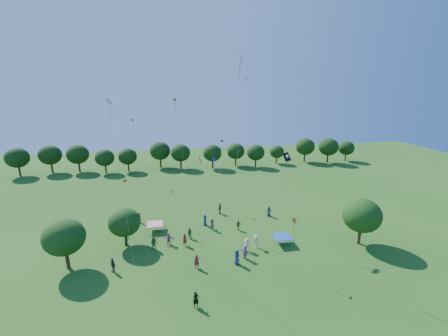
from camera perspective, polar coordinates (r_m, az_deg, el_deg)
near_tree_west at (r=38.86m, az=-28.18°, el=-11.54°), size 4.60×4.60×5.99m
near_tree_north at (r=41.42m, az=-18.43°, el=-9.77°), size 4.12×4.12×5.12m
near_tree_east at (r=43.25m, az=24.79°, el=-8.22°), size 4.91×4.91×6.27m
treeline at (r=76.61m, az=-6.80°, el=3.00°), size 88.01×8.77×6.77m
tent_red_stripe at (r=45.09m, az=-13.02°, el=-10.37°), size 2.20×2.20×1.10m
tent_blue at (r=41.34m, az=11.04°, el=-12.73°), size 2.20×2.20×1.10m
man_in_black at (r=30.96m, az=-5.35°, el=-23.68°), size 0.68×0.51×1.64m
crowd_person_0 at (r=45.73m, az=-3.64°, el=-9.88°), size 0.51×0.86×1.68m
crowd_person_1 at (r=48.27m, az=-15.80°, el=-9.10°), size 0.70×0.68×1.60m
crowd_person_2 at (r=42.40m, az=-6.58°, el=-12.21°), size 0.85×0.70×1.51m
crowd_person_3 at (r=40.07m, az=6.12°, el=-13.69°), size 1.26×1.12×1.80m
crowd_person_4 at (r=37.53m, az=-20.43°, el=-16.92°), size 0.99×1.05×1.70m
crowd_person_5 at (r=41.27m, az=-10.51°, el=-13.10°), size 1.61×0.90×1.63m
crowd_person_6 at (r=36.65m, az=2.44°, el=-16.57°), size 0.72×1.01×1.85m
crowd_person_7 at (r=40.64m, az=-7.46°, el=-13.37°), size 0.76×0.68×1.72m
crowd_person_8 at (r=42.39m, az=-18.01°, el=-12.87°), size 0.82×0.87×1.58m
crowd_person_9 at (r=39.28m, az=4.34°, el=-14.38°), size 1.20×0.81×1.69m
crowd_person_10 at (r=44.31m, az=2.75°, el=-10.84°), size 0.93×0.52×1.51m
crowd_person_11 at (r=44.35m, az=-2.26°, el=-10.68°), size 0.75×1.64×1.69m
crowd_person_12 at (r=49.21m, az=8.54°, el=-8.17°), size 0.84×0.51×1.62m
crowd_person_13 at (r=36.09m, az=-5.22°, el=-17.31°), size 0.64×0.42×1.70m
crowd_person_14 at (r=40.37m, az=-13.21°, el=-13.83°), size 0.96×0.65×1.78m
crowd_person_15 at (r=48.70m, az=-19.41°, el=-9.20°), size 0.74×1.13×1.59m
crowd_person_16 at (r=49.49m, az=-0.79°, el=-7.73°), size 0.96×1.16×1.81m
crowd_person_17 at (r=37.71m, az=3.97°, el=-15.70°), size 1.26×1.71×1.74m
pirate_kite at (r=40.01m, az=11.87°, el=1.84°), size 3.84×5.15×10.54m
red_high_kite at (r=37.72m, az=2.04°, el=14.75°), size 5.22×6.70×23.42m
small_kite_0 at (r=30.27m, az=-4.52°, el=-1.97°), size 0.41×3.59×12.30m
small_kite_1 at (r=47.11m, az=-8.58°, el=7.73°), size 2.07×4.81×17.19m
small_kite_2 at (r=36.47m, az=3.24°, el=7.79°), size 1.99×1.81×20.00m
small_kite_3 at (r=44.86m, az=12.73°, el=4.82°), size 0.38×6.95×16.87m
small_kite_4 at (r=50.62m, az=-1.90°, el=0.46°), size 1.51×6.97×7.16m
small_kite_5 at (r=49.58m, az=-0.68°, el=1.95°), size 2.37×6.84×10.25m
small_kite_6 at (r=29.27m, az=-20.17°, el=5.52°), size 1.04×1.88×17.93m
small_kite_7 at (r=44.02m, az=-9.25°, el=-5.33°), size 3.16×2.28×4.64m
small_kite_8 at (r=34.28m, az=12.44°, el=-10.57°), size 3.69×3.24×5.11m
small_kite_9 at (r=46.91m, az=-17.80°, el=-3.28°), size 2.78×0.56×5.66m
small_kite_10 at (r=54.01m, az=11.61°, el=-0.18°), size 3.67×4.26×6.11m
small_kite_11 at (r=47.83m, az=-16.18°, el=3.50°), size 1.69×3.08×14.16m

